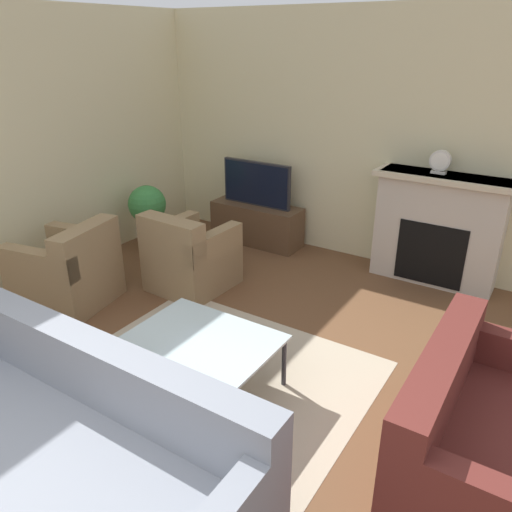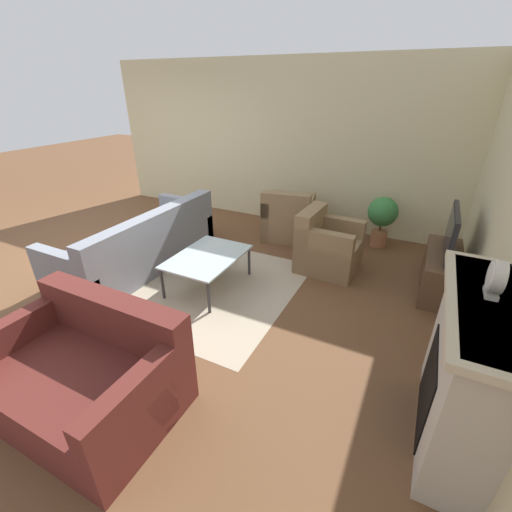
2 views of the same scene
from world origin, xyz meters
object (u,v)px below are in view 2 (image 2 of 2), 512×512
object	(u,v)px
couch_loveseat	(87,376)
mantel_clock	(496,278)
potted_plant	(382,216)
armchair_accent	(326,248)
tv	(451,233)
couch_sectional	(141,246)
coffee_table	(207,258)
armchair_by_window	(288,220)

from	to	relation	value
couch_loveseat	mantel_clock	size ratio (longest dim) A/B	6.24
potted_plant	armchair_accent	bearing A→B (deg)	-26.42
tv	armchair_accent	size ratio (longest dim) A/B	1.11
tv	couch_sectional	size ratio (longest dim) A/B	0.39
couch_loveseat	armchair_accent	bearing A→B (deg)	71.35
couch_loveseat	armchair_accent	distance (m)	3.19
potted_plant	mantel_clock	size ratio (longest dim) A/B	3.42
potted_plant	tv	bearing A→B (deg)	41.38
armchair_accent	coffee_table	xyz separation A→B (m)	(1.11, -1.18, 0.08)
armchair_accent	mantel_clock	world-z (taller)	mantel_clock
armchair_accent	mantel_clock	bearing A→B (deg)	-140.19
armchair_accent	potted_plant	world-z (taller)	armchair_accent
mantel_clock	armchair_by_window	bearing A→B (deg)	-139.10
tv	coffee_table	size ratio (longest dim) A/B	0.88
tv	coffee_table	distance (m)	2.88
couch_sectional	tv	bearing A→B (deg)	107.05
couch_loveseat	couch_sectional	bearing A→B (deg)	123.60
coffee_table	couch_loveseat	bearing A→B (deg)	4.75
tv	couch_loveseat	xyz separation A→B (m)	(3.12, -2.43, -0.47)
tv	armchair_by_window	xyz separation A→B (m)	(-0.69, -2.28, -0.46)
tv	couch_sectional	xyz separation A→B (m)	(1.15, -3.74, -0.47)
tv	armchair_by_window	bearing A→B (deg)	-106.76
tv	armchair_accent	world-z (taller)	tv
armchair_accent	coffee_table	distance (m)	1.62
couch_sectional	potted_plant	xyz separation A→B (m)	(-2.13, 2.87, 0.22)
couch_loveseat	potted_plant	bearing A→B (deg)	69.22
couch_loveseat	coffee_table	distance (m)	1.92
armchair_by_window	coffee_table	size ratio (longest dim) A/B	0.90
coffee_table	mantel_clock	size ratio (longest dim) A/B	4.51
couch_sectional	potted_plant	size ratio (longest dim) A/B	2.99
coffee_table	armchair_by_window	bearing A→B (deg)	170.74
mantel_clock	coffee_table	bearing A→B (deg)	-107.63
tv	mantel_clock	world-z (taller)	mantel_clock
couch_loveseat	mantel_clock	distance (m)	2.91
couch_sectional	armchair_accent	xyz separation A→B (m)	(-1.05, 2.33, 0.02)
tv	mantel_clock	distance (m)	2.13
couch_sectional	couch_loveseat	xyz separation A→B (m)	(1.97, 1.31, 0.00)
couch_loveseat	armchair_by_window	bearing A→B (deg)	87.75
tv	mantel_clock	size ratio (longest dim) A/B	3.96
coffee_table	mantel_clock	bearing A→B (deg)	72.37
couch_loveseat	armchair_by_window	distance (m)	3.81
tv	couch_sectional	distance (m)	3.94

